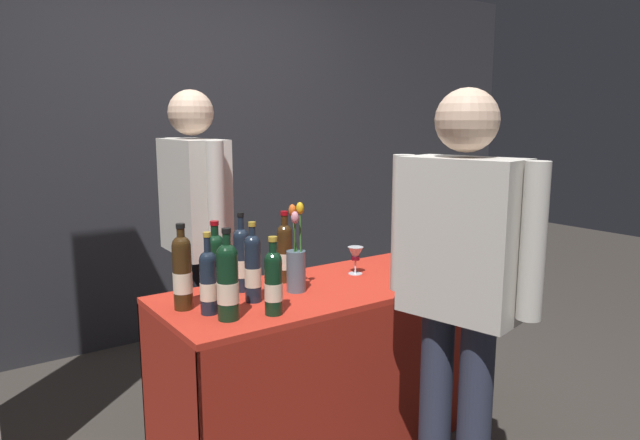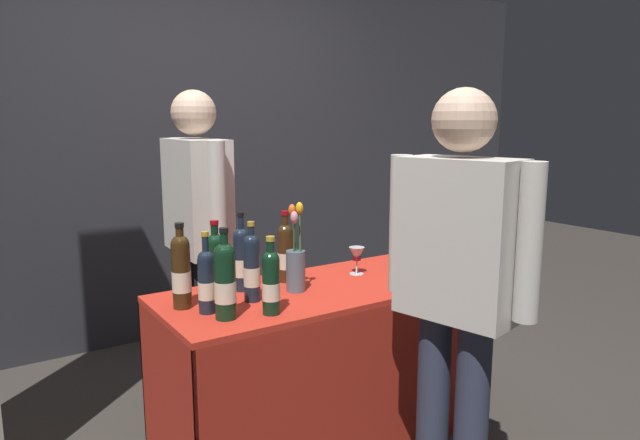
{
  "view_description": "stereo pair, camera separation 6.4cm",
  "coord_description": "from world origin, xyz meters",
  "px_view_note": "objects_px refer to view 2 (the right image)",
  "views": [
    {
      "loc": [
        -1.39,
        -1.99,
        1.46
      ],
      "look_at": [
        0.0,
        0.0,
        1.03
      ],
      "focal_mm": 31.96,
      "sensor_mm": 36.0,
      "label": 1
    },
    {
      "loc": [
        -1.34,
        -2.02,
        1.46
      ],
      "look_at": [
        0.0,
        0.0,
        1.03
      ],
      "focal_mm": 31.96,
      "sensor_mm": 36.0,
      "label": 2
    }
  ],
  "objects_px": {
    "display_bottle_0": "(216,263)",
    "flower_vase": "(296,264)",
    "taster_foreground_right": "(458,275)",
    "featured_wine_bottle": "(285,251)",
    "wine_glass_near_vendor": "(357,255)",
    "tasting_table": "(320,338)",
    "vendor_presenter": "(198,219)"
  },
  "relations": [
    {
      "from": "wine_glass_near_vendor",
      "to": "flower_vase",
      "type": "distance_m",
      "value": 0.39
    },
    {
      "from": "tasting_table",
      "to": "wine_glass_near_vendor",
      "type": "xyz_separation_m",
      "value": [
        0.26,
        0.08,
        0.33
      ]
    },
    {
      "from": "featured_wine_bottle",
      "to": "taster_foreground_right",
      "type": "relative_size",
      "value": 0.21
    },
    {
      "from": "wine_glass_near_vendor",
      "to": "featured_wine_bottle",
      "type": "bearing_deg",
      "value": 166.42
    },
    {
      "from": "taster_foreground_right",
      "to": "tasting_table",
      "type": "bearing_deg",
      "value": -3.98
    },
    {
      "from": "wine_glass_near_vendor",
      "to": "flower_vase",
      "type": "height_order",
      "value": "flower_vase"
    },
    {
      "from": "featured_wine_bottle",
      "to": "taster_foreground_right",
      "type": "distance_m",
      "value": 0.88
    },
    {
      "from": "wine_glass_near_vendor",
      "to": "taster_foreground_right",
      "type": "height_order",
      "value": "taster_foreground_right"
    },
    {
      "from": "flower_vase",
      "to": "vendor_presenter",
      "type": "bearing_deg",
      "value": 104.68
    },
    {
      "from": "tasting_table",
      "to": "featured_wine_bottle",
      "type": "relative_size",
      "value": 4.38
    },
    {
      "from": "vendor_presenter",
      "to": "taster_foreground_right",
      "type": "height_order",
      "value": "vendor_presenter"
    },
    {
      "from": "display_bottle_0",
      "to": "flower_vase",
      "type": "relative_size",
      "value": 0.81
    },
    {
      "from": "featured_wine_bottle",
      "to": "flower_vase",
      "type": "xyz_separation_m",
      "value": [
        -0.04,
        -0.16,
        -0.02
      ]
    },
    {
      "from": "flower_vase",
      "to": "wine_glass_near_vendor",
      "type": "bearing_deg",
      "value": 11.08
    },
    {
      "from": "featured_wine_bottle",
      "to": "flower_vase",
      "type": "bearing_deg",
      "value": -104.28
    },
    {
      "from": "taster_foreground_right",
      "to": "flower_vase",
      "type": "bearing_deg",
      "value": 5.39
    },
    {
      "from": "flower_vase",
      "to": "taster_foreground_right",
      "type": "bearing_deg",
      "value": -71.46
    },
    {
      "from": "featured_wine_bottle",
      "to": "taster_foreground_right",
      "type": "height_order",
      "value": "taster_foreground_right"
    },
    {
      "from": "display_bottle_0",
      "to": "taster_foreground_right",
      "type": "relative_size",
      "value": 0.2
    },
    {
      "from": "featured_wine_bottle",
      "to": "taster_foreground_right",
      "type": "xyz_separation_m",
      "value": [
        0.19,
        -0.86,
        0.06
      ]
    },
    {
      "from": "wine_glass_near_vendor",
      "to": "vendor_presenter",
      "type": "bearing_deg",
      "value": 133.44
    },
    {
      "from": "display_bottle_0",
      "to": "taster_foreground_right",
      "type": "bearing_deg",
      "value": -58.11
    },
    {
      "from": "featured_wine_bottle",
      "to": "vendor_presenter",
      "type": "distance_m",
      "value": 0.56
    },
    {
      "from": "display_bottle_0",
      "to": "flower_vase",
      "type": "xyz_separation_m",
      "value": [
        0.3,
        -0.16,
        -0.01
      ]
    },
    {
      "from": "tasting_table",
      "to": "featured_wine_bottle",
      "type": "distance_m",
      "value": 0.42
    },
    {
      "from": "tasting_table",
      "to": "wine_glass_near_vendor",
      "type": "height_order",
      "value": "wine_glass_near_vendor"
    },
    {
      "from": "taster_foreground_right",
      "to": "featured_wine_bottle",
      "type": "bearing_deg",
      "value": -0.39
    },
    {
      "from": "wine_glass_near_vendor",
      "to": "taster_foreground_right",
      "type": "bearing_deg",
      "value": -100.97
    },
    {
      "from": "vendor_presenter",
      "to": "taster_foreground_right",
      "type": "distance_m",
      "value": 1.42
    },
    {
      "from": "wine_glass_near_vendor",
      "to": "tasting_table",
      "type": "bearing_deg",
      "value": -163.21
    },
    {
      "from": "taster_foreground_right",
      "to": "display_bottle_0",
      "type": "bearing_deg",
      "value": 18.74
    },
    {
      "from": "display_bottle_0",
      "to": "vendor_presenter",
      "type": "distance_m",
      "value": 0.53
    }
  ]
}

